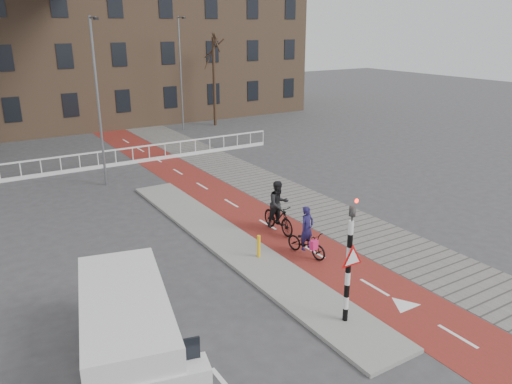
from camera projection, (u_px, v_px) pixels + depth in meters
ground at (316, 287)px, 15.40m from camera, size 120.00×120.00×0.00m
bike_lane at (211, 191)px, 24.19m from camera, size 2.50×60.00×0.01m
sidewalk at (260, 182)px, 25.60m from camera, size 3.00×60.00×0.01m
curb_island at (232, 244)px, 18.25m from camera, size 1.80×16.00×0.12m
traffic_signal at (349, 258)px, 12.84m from camera, size 0.80×0.80×3.68m
bollard at (259, 246)px, 17.02m from camera, size 0.12×0.12×0.78m
cyclist_near at (307, 239)px, 17.31m from camera, size 0.91×1.79×1.80m
cyclist_far at (278, 211)px, 19.20m from camera, size 0.89×1.94×2.07m
van at (127, 332)px, 11.32m from camera, size 2.86×4.95×2.00m
railing at (42, 171)px, 26.46m from camera, size 28.00×0.10×0.99m
townhouse_row at (19, 23)px, 37.13m from camera, size 46.00×10.00×15.90m
tree_right at (214, 82)px, 39.13m from camera, size 0.24×0.24×6.79m
streetlight_near at (98, 105)px, 23.90m from camera, size 0.12×0.12×8.09m
streetlight_right at (181, 75)px, 37.26m from camera, size 0.12×0.12×8.30m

